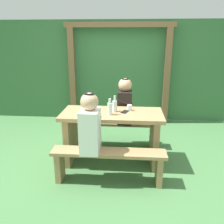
% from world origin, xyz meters
% --- Properties ---
extents(ground_plane, '(12.00, 12.00, 0.00)m').
position_xyz_m(ground_plane, '(0.00, 0.00, 0.00)').
color(ground_plane, '#437341').
extents(hedge_backdrop, '(6.40, 0.77, 2.09)m').
position_xyz_m(hedge_backdrop, '(0.00, 2.32, 1.05)').
color(hedge_backdrop, '#326237').
rests_on(hedge_backdrop, ground_plane).
extents(pergola_post_left, '(0.12, 0.12, 1.93)m').
position_xyz_m(pergola_post_left, '(-0.97, 1.77, 0.97)').
color(pergola_post_left, brown).
rests_on(pergola_post_left, ground_plane).
extents(pergola_post_right, '(0.12, 0.12, 1.93)m').
position_xyz_m(pergola_post_right, '(0.97, 1.77, 0.97)').
color(pergola_post_right, brown).
rests_on(pergola_post_right, ground_plane).
extents(pergola_crossbeam, '(2.18, 0.10, 0.10)m').
position_xyz_m(pergola_crossbeam, '(0.00, 1.77, 1.98)').
color(pergola_crossbeam, brown).
rests_on(pergola_crossbeam, pergola_post_left).
extents(picnic_table, '(1.40, 0.64, 0.75)m').
position_xyz_m(picnic_table, '(0.00, 0.00, 0.51)').
color(picnic_table, '#9E7A51').
rests_on(picnic_table, ground_plane).
extents(bench_near, '(1.40, 0.24, 0.42)m').
position_xyz_m(bench_near, '(0.00, -0.53, 0.31)').
color(bench_near, '#9E7A51').
rests_on(bench_near, ground_plane).
extents(bench_far, '(1.40, 0.24, 0.42)m').
position_xyz_m(bench_far, '(0.00, 0.53, 0.31)').
color(bench_far, '#9E7A51').
rests_on(bench_far, ground_plane).
extents(person_white_shirt, '(0.25, 0.35, 0.72)m').
position_xyz_m(person_white_shirt, '(-0.22, -0.53, 0.76)').
color(person_white_shirt, white).
rests_on(person_white_shirt, bench_near).
extents(person_black_coat, '(0.25, 0.35, 0.72)m').
position_xyz_m(person_black_coat, '(0.16, 0.53, 0.76)').
color(person_black_coat, black).
rests_on(person_black_coat, bench_far).
extents(drinking_glass, '(0.07, 0.07, 0.08)m').
position_xyz_m(drinking_glass, '(0.24, 0.12, 0.79)').
color(drinking_glass, silver).
rests_on(drinking_glass, picnic_table).
extents(bottle_left, '(0.07, 0.07, 0.23)m').
position_xyz_m(bottle_left, '(0.03, 0.05, 0.84)').
color(bottle_left, silver).
rests_on(bottle_left, picnic_table).
extents(bottle_right, '(0.06, 0.06, 0.22)m').
position_xyz_m(bottle_right, '(-0.02, -0.10, 0.84)').
color(bottle_right, silver).
rests_on(bottle_right, picnic_table).
extents(cell_phone, '(0.12, 0.16, 0.01)m').
position_xyz_m(cell_phone, '(0.18, 0.03, 0.76)').
color(cell_phone, black).
rests_on(cell_phone, picnic_table).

